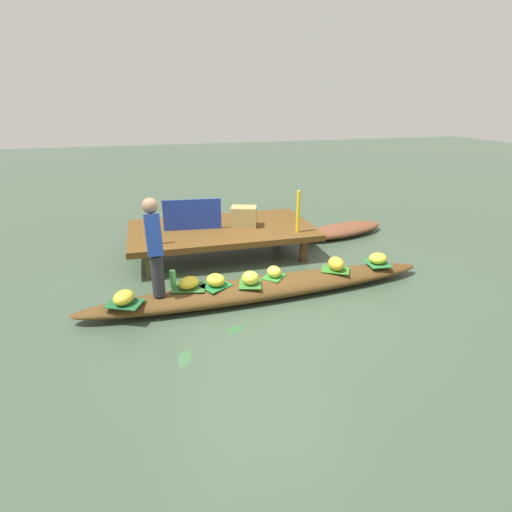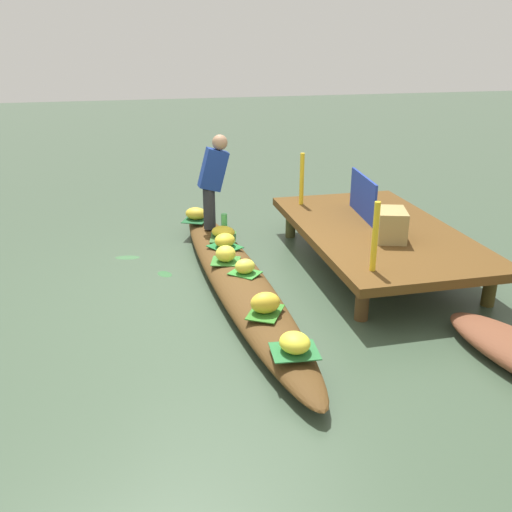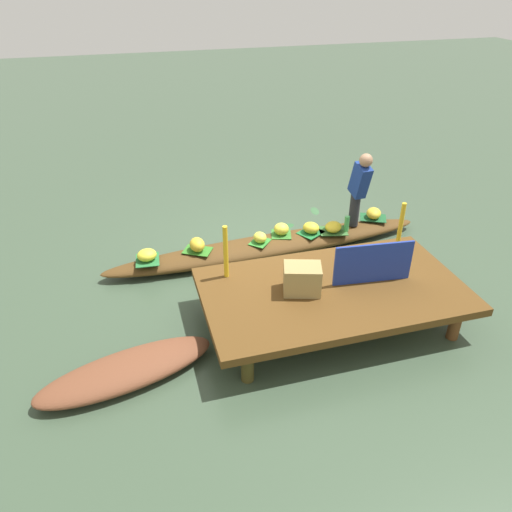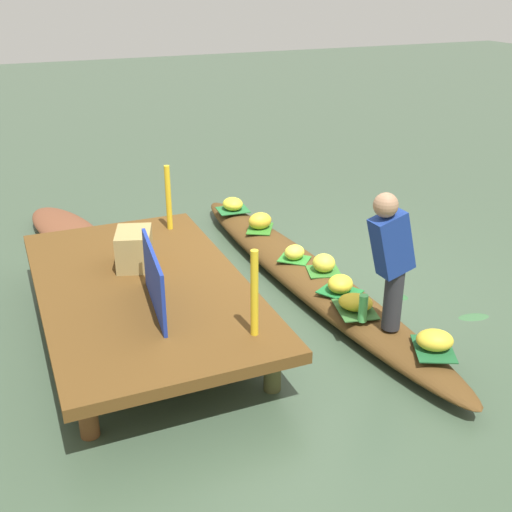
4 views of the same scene
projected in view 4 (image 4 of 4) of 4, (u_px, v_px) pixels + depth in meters
name	position (u px, v px, depth m)	size (l,w,h in m)	color
canal_water	(306.00, 286.00, 6.79)	(40.00, 40.00, 0.00)	#3A4D39
dock_platform	(142.00, 290.00, 5.76)	(3.20, 1.80, 0.49)	#563817
vendor_boat	(306.00, 275.00, 6.74)	(5.09, 0.61, 0.25)	#4F3416
moored_boat	(68.00, 231.00, 7.90)	(1.95, 0.62, 0.23)	brown
leaf_mat_0	(434.00, 349.00, 5.19)	(0.42, 0.31, 0.01)	#1B552B
banana_bunch_0	(435.00, 340.00, 5.16)	(0.30, 0.24, 0.17)	gold
leaf_mat_1	(340.00, 292.00, 6.12)	(0.37, 0.31, 0.01)	#1C6C2F
banana_bunch_1	(340.00, 284.00, 6.08)	(0.26, 0.24, 0.17)	gold
leaf_mat_2	(355.00, 309.00, 5.80)	(0.44, 0.33, 0.01)	#305F29
banana_bunch_2	(356.00, 302.00, 5.77)	(0.31, 0.25, 0.14)	gold
leaf_mat_3	(323.00, 271.00, 6.53)	(0.32, 0.30, 0.01)	#33742A
banana_bunch_3	(324.00, 263.00, 6.50)	(0.23, 0.23, 0.19)	yellow
leaf_mat_4	(260.00, 228.00, 7.61)	(0.40, 0.28, 0.01)	#317623
banana_bunch_4	(260.00, 221.00, 7.57)	(0.28, 0.22, 0.20)	gold
leaf_mat_5	(233.00, 210.00, 8.21)	(0.39, 0.33, 0.01)	#256C35
banana_bunch_5	(233.00, 204.00, 8.18)	(0.28, 0.25, 0.16)	yellow
leaf_mat_6	(294.00, 259.00, 6.81)	(0.31, 0.25, 0.01)	#30822D
banana_bunch_6	(294.00, 252.00, 6.78)	(0.22, 0.19, 0.16)	yellow
vendor_person	(391.00, 255.00, 5.20)	(0.21, 0.42, 1.25)	#28282D
water_bottle	(363.00, 308.00, 5.56)	(0.08, 0.08, 0.25)	#4CB459
market_banner	(154.00, 280.00, 5.20)	(0.99, 0.03, 0.53)	navy
railing_post_west	(254.00, 294.00, 4.79)	(0.06, 0.06, 0.71)	gold
railing_post_east	(168.00, 198.00, 6.81)	(0.06, 0.06, 0.71)	gold
produce_crate	(134.00, 249.00, 6.01)	(0.44, 0.32, 0.35)	#9D874E
drifting_plant_0	(398.00, 296.00, 6.57)	(0.22, 0.15, 0.01)	#2C5B30
drifting_plant_1	(474.00, 317.00, 6.17)	(0.32, 0.15, 0.01)	#355F37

